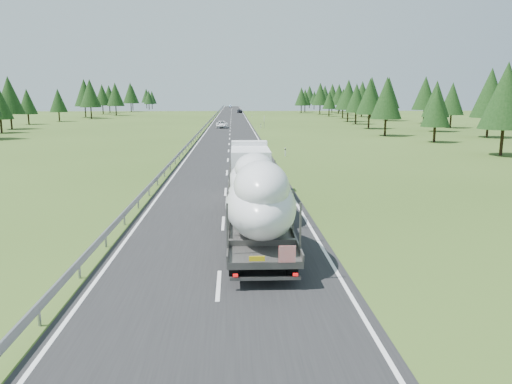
{
  "coord_description": "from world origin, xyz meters",
  "views": [
    {
      "loc": [
        0.58,
        -26.28,
        6.83
      ],
      "look_at": [
        1.72,
        -1.51,
        2.02
      ],
      "focal_mm": 35.0,
      "sensor_mm": 36.0,
      "label": 1
    }
  ],
  "objects_px": {
    "highway_sign": "(264,120)",
    "distant_car_blue": "(230,106)",
    "boat_truck": "(255,185)",
    "distant_van": "(222,124)",
    "distant_car_dark": "(240,111)"
  },
  "relations": [
    {
      "from": "distant_car_blue",
      "to": "distant_van",
      "type": "bearing_deg",
      "value": -95.55
    },
    {
      "from": "highway_sign",
      "to": "boat_truck",
      "type": "xyz_separation_m",
      "value": [
        -5.48,
        -80.8,
        0.43
      ]
    },
    {
      "from": "boat_truck",
      "to": "distant_van",
      "type": "height_order",
      "value": "boat_truck"
    },
    {
      "from": "distant_van",
      "to": "boat_truck",
      "type": "bearing_deg",
      "value": -89.16
    },
    {
      "from": "distant_car_dark",
      "to": "boat_truck",
      "type": "bearing_deg",
      "value": -96.34
    },
    {
      "from": "highway_sign",
      "to": "distant_car_blue",
      "type": "height_order",
      "value": "highway_sign"
    },
    {
      "from": "boat_truck",
      "to": "distant_van",
      "type": "xyz_separation_m",
      "value": [
        -3.5,
        82.07,
        -1.51
      ]
    },
    {
      "from": "highway_sign",
      "to": "boat_truck",
      "type": "distance_m",
      "value": 80.98
    },
    {
      "from": "distant_van",
      "to": "distant_car_blue",
      "type": "bearing_deg",
      "value": 88.14
    },
    {
      "from": "distant_van",
      "to": "distant_car_dark",
      "type": "distance_m",
      "value": 93.39
    },
    {
      "from": "boat_truck",
      "to": "distant_car_blue",
      "type": "bearing_deg",
      "value": 90.55
    },
    {
      "from": "highway_sign",
      "to": "distant_car_blue",
      "type": "distance_m",
      "value": 192.32
    },
    {
      "from": "boat_truck",
      "to": "distant_car_dark",
      "type": "bearing_deg",
      "value": 89.48
    },
    {
      "from": "highway_sign",
      "to": "boat_truck",
      "type": "relative_size",
      "value": 0.13
    },
    {
      "from": "distant_van",
      "to": "distant_car_blue",
      "type": "relative_size",
      "value": 1.37
    }
  ]
}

